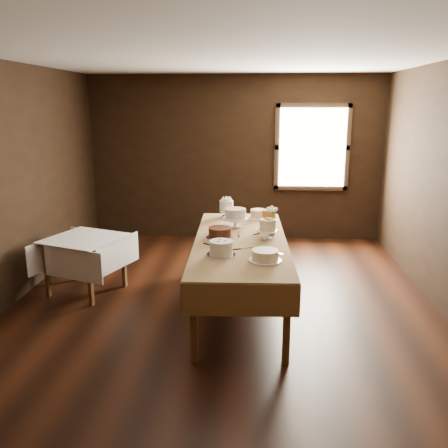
% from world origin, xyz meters
% --- Properties ---
extents(floor, '(5.00, 6.00, 0.01)m').
position_xyz_m(floor, '(0.00, 0.00, 0.00)').
color(floor, black).
rests_on(floor, ground).
extents(ceiling, '(5.00, 6.00, 0.01)m').
position_xyz_m(ceiling, '(0.00, 0.00, 2.80)').
color(ceiling, beige).
rests_on(ceiling, wall_back).
extents(wall_back, '(5.00, 0.02, 2.80)m').
position_xyz_m(wall_back, '(0.00, 3.00, 1.40)').
color(wall_back, black).
rests_on(wall_back, ground).
extents(wall_front, '(5.00, 0.02, 2.80)m').
position_xyz_m(wall_front, '(0.00, -3.00, 1.40)').
color(wall_front, black).
rests_on(wall_front, ground).
extents(wall_left, '(0.02, 6.00, 2.80)m').
position_xyz_m(wall_left, '(-2.50, 0.00, 1.40)').
color(wall_left, black).
rests_on(wall_left, ground).
extents(window, '(1.10, 0.05, 1.30)m').
position_xyz_m(window, '(1.30, 2.94, 1.60)').
color(window, '#FFEABF').
rests_on(window, wall_back).
extents(display_table, '(1.12, 2.68, 0.82)m').
position_xyz_m(display_table, '(0.20, -0.00, 0.76)').
color(display_table, '#4C3118').
rests_on(display_table, ground).
extents(side_table, '(1.08, 1.08, 0.71)m').
position_xyz_m(side_table, '(-1.74, 0.35, 0.63)').
color(side_table, '#4C3118').
rests_on(side_table, ground).
extents(cake_meringue, '(0.25, 0.25, 0.24)m').
position_xyz_m(cake_meringue, '(-0.03, 1.10, 0.93)').
color(cake_meringue, silver).
rests_on(cake_meringue, display_table).
extents(cake_speckled, '(0.26, 0.26, 0.12)m').
position_xyz_m(cake_speckled, '(0.40, 1.05, 0.88)').
color(cake_speckled, white).
rests_on(cake_speckled, display_table).
extents(cake_lattice, '(0.35, 0.35, 0.24)m').
position_xyz_m(cake_lattice, '(0.12, 0.55, 0.93)').
color(cake_lattice, white).
rests_on(cake_lattice, display_table).
extents(cake_caramel, '(0.22, 0.22, 0.25)m').
position_xyz_m(cake_caramel, '(0.53, 0.53, 0.92)').
color(cake_caramel, white).
rests_on(cake_caramel, display_table).
extents(cake_chocolate, '(0.32, 0.32, 0.12)m').
position_xyz_m(cake_chocolate, '(-0.04, 0.06, 0.88)').
color(cake_chocolate, silver).
rests_on(cake_chocolate, display_table).
extents(cake_flowers, '(0.24, 0.24, 0.25)m').
position_xyz_m(cake_flowers, '(0.50, 0.05, 0.92)').
color(cake_flowers, white).
rests_on(cake_flowers, display_table).
extents(cake_swirl, '(0.33, 0.33, 0.15)m').
position_xyz_m(cake_swirl, '(0.02, -0.57, 0.89)').
color(cake_swirl, silver).
rests_on(cake_swirl, display_table).
extents(cake_cream, '(0.37, 0.37, 0.11)m').
position_xyz_m(cake_cream, '(0.47, -0.72, 0.87)').
color(cake_cream, white).
rests_on(cake_cream, display_table).
extents(cake_server_a, '(0.23, 0.12, 0.01)m').
position_xyz_m(cake_server_a, '(0.28, -0.32, 0.82)').
color(cake_server_a, silver).
rests_on(cake_server_a, display_table).
extents(cake_server_b, '(0.19, 0.18, 0.01)m').
position_xyz_m(cake_server_b, '(0.59, -0.45, 0.82)').
color(cake_server_b, silver).
rests_on(cake_server_b, display_table).
extents(cake_server_c, '(0.04, 0.24, 0.01)m').
position_xyz_m(cake_server_c, '(0.17, 0.28, 0.82)').
color(cake_server_c, silver).
rests_on(cake_server_c, display_table).
extents(cake_server_d, '(0.19, 0.18, 0.01)m').
position_xyz_m(cake_server_d, '(0.47, 0.33, 0.82)').
color(cake_server_d, silver).
rests_on(cake_server_d, display_table).
extents(cake_server_e, '(0.20, 0.17, 0.01)m').
position_xyz_m(cake_server_e, '(-0.07, -0.28, 0.82)').
color(cake_server_e, silver).
rests_on(cake_server_e, display_table).
extents(flower_vase, '(0.17, 0.17, 0.12)m').
position_xyz_m(flower_vase, '(0.56, 0.26, 0.88)').
color(flower_vase, '#2D2823').
rests_on(flower_vase, display_table).
extents(flower_bouquet, '(0.14, 0.14, 0.20)m').
position_xyz_m(flower_bouquet, '(0.56, 0.26, 1.06)').
color(flower_bouquet, white).
rests_on(flower_bouquet, flower_vase).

